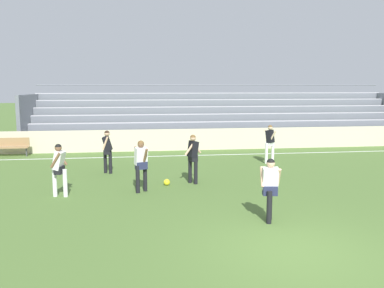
# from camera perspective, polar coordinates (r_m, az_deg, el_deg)

# --- Properties ---
(ground_plane) EXTENTS (160.00, 160.00, 0.00)m
(ground_plane) POSITION_cam_1_polar(r_m,az_deg,el_deg) (8.76, 14.68, -14.71)
(ground_plane) COLOR #4C6B30
(field_line_sideline) EXTENTS (44.00, 0.12, 0.01)m
(field_line_sideline) POSITION_cam_1_polar(r_m,az_deg,el_deg) (19.77, 1.62, -1.61)
(field_line_sideline) COLOR white
(field_line_sideline) RESTS_ON ground
(sideline_wall) EXTENTS (48.00, 0.16, 1.14)m
(sideline_wall) POSITION_cam_1_polar(r_m,az_deg,el_deg) (21.34, 0.88, 0.67)
(sideline_wall) COLOR beige
(sideline_wall) RESTS_ON ground
(bleacher_stand) EXTENTS (23.24, 4.75, 3.51)m
(bleacher_stand) POSITION_cam_1_polar(r_m,az_deg,el_deg) (24.87, 4.48, 3.99)
(bleacher_stand) COLOR #B2B2B7
(bleacher_stand) RESTS_ON ground
(bench_near_bin) EXTENTS (1.80, 0.40, 0.90)m
(bench_near_bin) POSITION_cam_1_polar(r_m,az_deg,el_deg) (21.27, -24.65, -0.18)
(bench_near_bin) COLOR #99754C
(bench_near_bin) RESTS_ON ground
(player_dark_deep_cover) EXTENTS (0.65, 0.48, 1.73)m
(player_dark_deep_cover) POSITION_cam_1_polar(r_m,az_deg,el_deg) (13.87, 0.13, -1.50)
(player_dark_deep_cover) COLOR black
(player_dark_deep_cover) RESTS_ON ground
(player_white_wide_right) EXTENTS (0.46, 0.64, 1.68)m
(player_white_wide_right) POSITION_cam_1_polar(r_m,az_deg,el_deg) (12.83, -7.29, -2.50)
(player_white_wide_right) COLOR black
(player_white_wide_right) RESTS_ON ground
(player_dark_trailing_run) EXTENTS (0.48, 0.69, 1.71)m
(player_dark_trailing_run) POSITION_cam_1_polar(r_m,az_deg,el_deg) (17.90, 11.09, 0.51)
(player_dark_trailing_run) COLOR white
(player_dark_trailing_run) RESTS_ON ground
(player_white_on_ball) EXTENTS (0.51, 0.45, 1.61)m
(player_white_on_ball) POSITION_cam_1_polar(r_m,az_deg,el_deg) (10.16, 11.11, -5.73)
(player_white_on_ball) COLOR black
(player_white_on_ball) RESTS_ON ground
(player_white_wide_left) EXTENTS (0.47, 0.55, 1.65)m
(player_white_wide_left) POSITION_cam_1_polar(r_m,az_deg,el_deg) (12.87, -18.49, -2.94)
(player_white_wide_left) COLOR white
(player_white_wide_left) RESTS_ON ground
(player_dark_dropping_back) EXTENTS (0.39, 0.46, 1.69)m
(player_dark_dropping_back) POSITION_cam_1_polar(r_m,az_deg,el_deg) (15.85, -12.02, -0.55)
(player_dark_dropping_back) COLOR black
(player_dark_dropping_back) RESTS_ON ground
(soccer_ball) EXTENTS (0.22, 0.22, 0.22)m
(soccer_ball) POSITION_cam_1_polar(r_m,az_deg,el_deg) (13.79, -3.63, -5.49)
(soccer_ball) COLOR yellow
(soccer_ball) RESTS_ON ground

